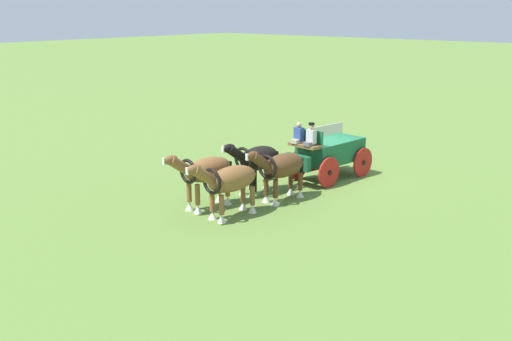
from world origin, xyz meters
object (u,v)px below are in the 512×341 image
at_px(draft_horse_rear_near, 281,167).
at_px(draft_horse_rear_off, 257,160).
at_px(draft_horse_lead_off, 205,172).
at_px(show_wagon, 328,152).
at_px(draft_horse_lead_near, 229,181).

bearing_deg(draft_horse_rear_near, draft_horse_rear_off, -95.20).
relative_size(draft_horse_rear_off, draft_horse_lead_off, 0.96).
relative_size(show_wagon, draft_horse_lead_off, 1.91).
xyz_separation_m(draft_horse_lead_near, draft_horse_lead_off, (-0.11, -1.30, 0.07)).
bearing_deg(draft_horse_rear_off, draft_horse_rear_near, 84.80).
height_order(draft_horse_lead_near, draft_horse_lead_off, draft_horse_lead_off).
relative_size(show_wagon, draft_horse_rear_off, 1.99).
distance_m(draft_horse_rear_off, draft_horse_lead_off, 2.61).
height_order(draft_horse_rear_near, draft_horse_rear_off, draft_horse_rear_off).
xyz_separation_m(draft_horse_rear_near, draft_horse_lead_near, (2.59, -0.22, 0.00)).
bearing_deg(draft_horse_lead_off, draft_horse_rear_off, 175.04).
bearing_deg(draft_horse_lead_near, draft_horse_lead_off, -94.85).
bearing_deg(show_wagon, draft_horse_lead_near, 1.00).
bearing_deg(draft_horse_lead_off, show_wagon, 169.08).
distance_m(show_wagon, draft_horse_rear_near, 3.68).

